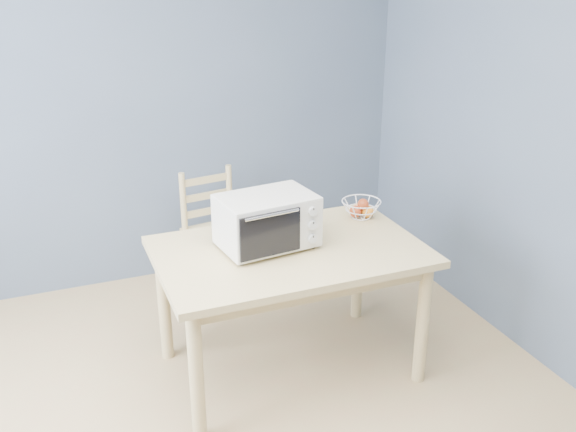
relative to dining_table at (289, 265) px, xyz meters
name	(u,v)px	position (x,y,z in m)	size (l,w,h in m)	color
room	(209,224)	(-0.63, -0.79, 0.65)	(4.01, 4.51, 2.61)	tan
dining_table	(289,265)	(0.00, 0.00, 0.00)	(1.40, 0.90, 0.75)	#CDB67B
toaster_oven	(264,221)	(-0.12, 0.06, 0.25)	(0.53, 0.41, 0.29)	beige
fruit_basket	(361,208)	(0.55, 0.24, 0.16)	(0.27, 0.27, 0.12)	white
dining_chair	(216,235)	(-0.12, 1.04, -0.23)	(0.45, 0.45, 0.86)	#CDB67B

